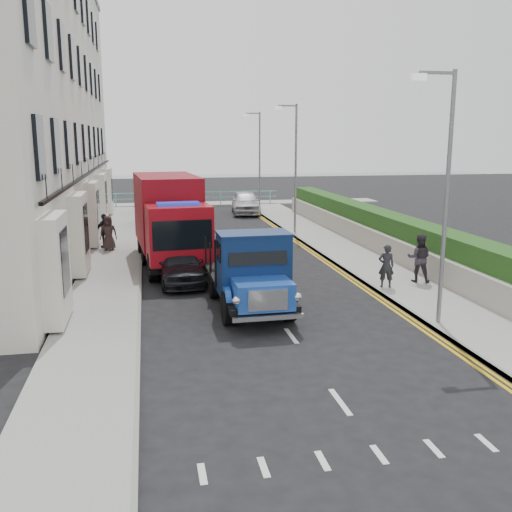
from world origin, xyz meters
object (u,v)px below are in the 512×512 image
object	(u,v)px
lamp_far	(258,155)
parked_car_front	(180,264)
pedestrian_east_near	(386,266)
red_lorry	(169,218)
lamp_mid	(294,161)
bedford_lorry	(252,277)
lamp_near	(443,185)

from	to	relation	value
lamp_far	parked_car_front	bearing A→B (deg)	-109.10
pedestrian_east_near	red_lorry	bearing A→B (deg)	-25.52
lamp_far	red_lorry	bearing A→B (deg)	-113.14
lamp_far	parked_car_front	distance (m)	20.97
lamp_mid	bedford_lorry	world-z (taller)	lamp_mid
lamp_far	pedestrian_east_near	bearing A→B (deg)	-89.42
lamp_far	lamp_near	bearing A→B (deg)	-90.00
lamp_near	red_lorry	size ratio (longest dim) A/B	0.97
lamp_far	parked_car_front	world-z (taller)	lamp_far
lamp_mid	red_lorry	bearing A→B (deg)	-137.81
lamp_near	lamp_mid	bearing A→B (deg)	90.00
lamp_near	bedford_lorry	size ratio (longest dim) A/B	1.31
lamp_near	lamp_far	world-z (taller)	same
bedford_lorry	pedestrian_east_near	bearing A→B (deg)	18.13
bedford_lorry	pedestrian_east_near	distance (m)	5.38
lamp_mid	parked_car_front	world-z (taller)	lamp_mid
lamp_far	parked_car_front	size ratio (longest dim) A/B	1.75
lamp_near	lamp_far	bearing A→B (deg)	90.00
bedford_lorry	parked_car_front	bearing A→B (deg)	113.09
lamp_near	lamp_mid	size ratio (longest dim) A/B	1.00
lamp_mid	red_lorry	distance (m)	9.63
parked_car_front	red_lorry	bearing A→B (deg)	89.89
pedestrian_east_near	bedford_lorry	bearing A→B (deg)	32.44
lamp_far	lamp_mid	bearing A→B (deg)	-90.00
lamp_far	pedestrian_east_near	xyz separation A→B (m)	(0.22, -22.08, -3.12)
lamp_near	parked_car_front	xyz separation A→B (m)	(-6.78, 6.43, -3.32)
lamp_mid	pedestrian_east_near	bearing A→B (deg)	-88.94
parked_car_front	pedestrian_east_near	xyz separation A→B (m)	(7.00, -2.51, 0.20)
lamp_mid	bedford_lorry	size ratio (longest dim) A/B	1.31
lamp_near	red_lorry	xyz separation A→B (m)	(-6.98, 9.68, -2.03)
lamp_near	red_lorry	distance (m)	12.10
pedestrian_east_near	lamp_far	bearing A→B (deg)	-76.28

